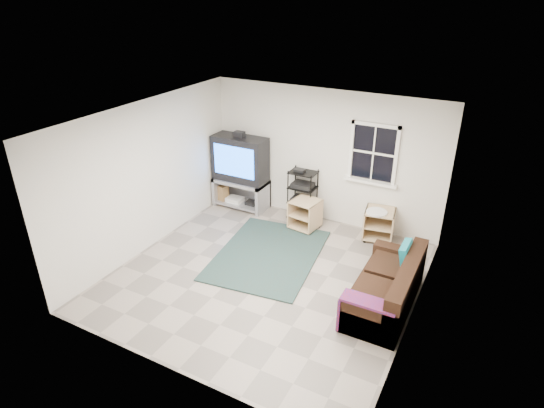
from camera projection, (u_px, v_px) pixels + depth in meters
The scene contains 8 objects.
room at pixel (373, 157), 8.14m from camera, with size 4.60×4.62×4.60m.
tv_unit at pixel (241, 166), 9.29m from camera, with size 1.12×0.56×1.65m.
av_rack at pixel (302, 198), 8.99m from camera, with size 0.52×0.38×1.04m.
side_table_left at pixel (306, 213), 8.71m from camera, with size 0.57×0.57×0.59m.
side_table_right at pixel (379, 222), 8.34m from camera, with size 0.61×0.61×0.61m.
sofa at pixel (387, 289), 6.59m from camera, with size 0.80×1.80×0.82m.
shag_rug at pixel (268, 254), 7.94m from camera, with size 1.66×2.28×0.03m, color #301E15.
paper_bag at pixel (221, 194), 9.73m from camera, with size 0.30×0.19×0.42m, color olive.
Camera 1 is at (2.96, -5.37, 4.29)m, focal length 30.00 mm.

